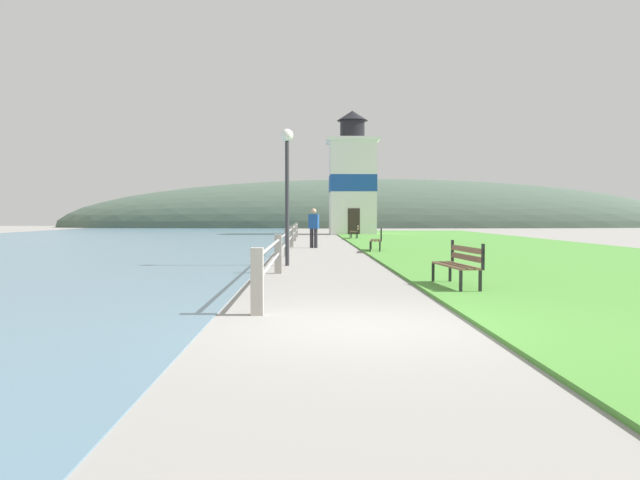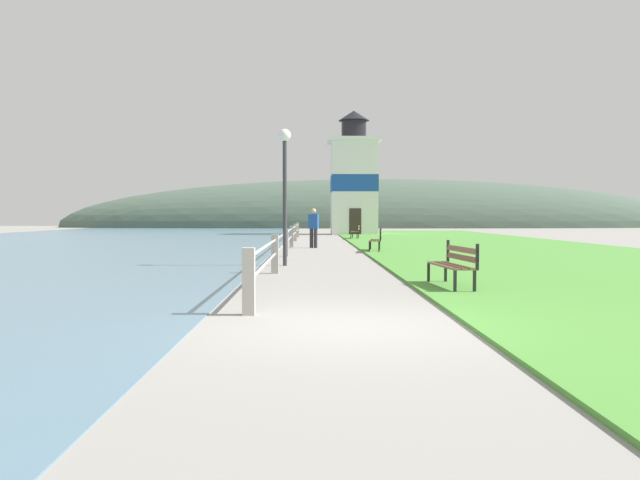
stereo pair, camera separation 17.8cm
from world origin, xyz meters
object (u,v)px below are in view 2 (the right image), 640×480
at_px(park_bench_near, 454,262).
at_px(lamp_post, 285,171).
at_px(lighthouse, 354,181).
at_px(park_bench_midway, 377,239).
at_px(park_bench_far, 356,231).
at_px(person_strolling, 314,226).

relative_size(park_bench_near, lamp_post, 0.46).
bearing_deg(lamp_post, lighthouse, 82.36).
bearing_deg(park_bench_midway, park_bench_far, -83.51).
bearing_deg(park_bench_midway, person_strolling, -44.92).
distance_m(park_bench_far, lamp_post, 20.47).
xyz_separation_m(park_bench_near, park_bench_midway, (-0.21, 12.59, -0.00)).
relative_size(park_bench_midway, person_strolling, 0.99).
relative_size(person_strolling, lamp_post, 0.45).
bearing_deg(park_bench_far, lighthouse, -85.70).
bearing_deg(park_bench_far, park_bench_midway, 96.74).
distance_m(park_bench_midway, lighthouse, 23.77).
bearing_deg(park_bench_near, lighthouse, -95.89).
relative_size(park_bench_far, lamp_post, 0.42).
xyz_separation_m(lighthouse, lamp_post, (-4.05, -30.23, -1.41)).
relative_size(park_bench_midway, lamp_post, 0.44).
relative_size(lighthouse, person_strolling, 5.36).
bearing_deg(lighthouse, lamp_post, -97.64).
height_order(park_bench_near, park_bench_far, same).
height_order(park_bench_midway, person_strolling, person_strolling).
bearing_deg(lighthouse, park_bench_midway, -91.62).
distance_m(lighthouse, lamp_post, 30.53).
xyz_separation_m(park_bench_near, lamp_post, (-3.60, 5.84, 2.20)).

